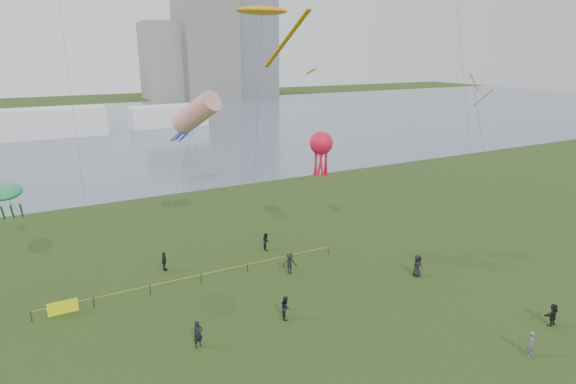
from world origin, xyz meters
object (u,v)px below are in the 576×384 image
kite_octopus (321,144)px  fence (121,294)px  kite_flyer (532,344)px  kite_stingray (262,12)px

kite_octopus → fence: bearing=173.8°
fence → kite_flyer: size_ratio=14.66×
kite_flyer → kite_stingray: kite_stingray is taller
kite_stingray → kite_octopus: 11.84m
fence → kite_flyer: kite_flyer is taller
fence → kite_stingray: kite_stingray is taller
kite_flyer → kite_stingray: size_ratio=0.08×
fence → kite_stingray: size_ratio=1.13×
kite_stingray → kite_flyer: bearing=-85.3°
fence → kite_octopus: (17.56, 0.77, 9.47)m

